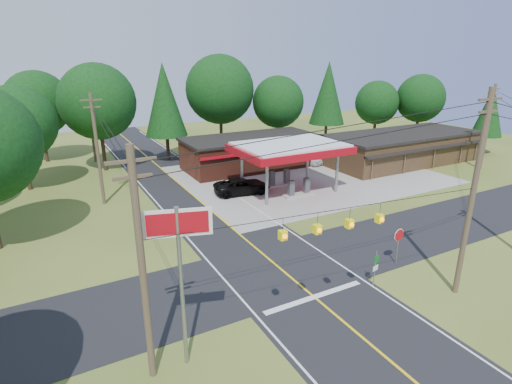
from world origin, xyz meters
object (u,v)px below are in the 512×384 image
suv_car (242,186)px  sedan_car (308,158)px  gas_canopy (290,150)px  big_stop_sign (179,250)px  octagonal_stop_sign (399,238)px

suv_car → sedan_car: bearing=-53.7°
gas_canopy → big_stop_sign: size_ratio=1.43×
sedan_car → suv_car: bearing=-161.0°
gas_canopy → big_stop_sign: 24.80m
gas_canopy → sedan_car: (8.00, 8.00, -3.54)m
sedan_car → octagonal_stop_sign: (-10.00, -24.01, 1.15)m
gas_canopy → big_stop_sign: big_stop_sign is taller
gas_canopy → sedan_car: size_ratio=2.47×
sedan_car → octagonal_stop_sign: size_ratio=1.71×
big_stop_sign → suv_car: bearing=57.4°
gas_canopy → big_stop_sign: bearing=-133.3°
big_stop_sign → octagonal_stop_sign: 15.57m
suv_car → big_stop_sign: (-12.50, -19.51, 4.79)m
octagonal_stop_sign → sedan_car: bearing=67.4°
suv_car → octagonal_stop_sign: bearing=-163.0°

